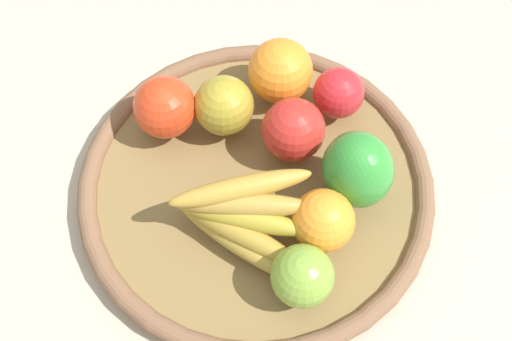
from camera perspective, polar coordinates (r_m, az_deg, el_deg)
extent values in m
plane|color=#BBAB98|center=(0.79, 0.00, -1.98)|extent=(2.40, 2.40, 0.00)
cylinder|color=olive|center=(0.78, 0.00, -1.59)|extent=(0.42, 0.42, 0.02)
torus|color=brown|center=(0.77, 0.00, -1.19)|extent=(0.44, 0.44, 0.02)
sphere|color=red|center=(0.75, 3.60, 3.57)|extent=(0.08, 0.08, 0.08)
ellipsoid|color=#AD8D39|center=(0.71, -1.96, -6.27)|extent=(0.16, 0.05, 0.03)
ellipsoid|color=#AA8731|center=(0.70, -1.75, -5.54)|extent=(0.16, 0.07, 0.03)
ellipsoid|color=#AB942E|center=(0.70, -1.36, -4.22)|extent=(0.15, 0.10, 0.03)
ellipsoid|color=#AF8939|center=(0.69, -1.26, -3.07)|extent=(0.14, 0.13, 0.03)
ellipsoid|color=#B68B36|center=(0.69, -1.38, -1.60)|extent=(0.11, 0.15, 0.03)
sphere|color=orange|center=(0.70, 5.91, -4.72)|extent=(0.09, 0.09, 0.07)
sphere|color=orange|center=(0.80, 2.23, 9.01)|extent=(0.11, 0.11, 0.08)
sphere|color=#A5902C|center=(0.78, -2.93, 5.92)|extent=(0.09, 0.09, 0.07)
ellipsoid|color=green|center=(0.72, 9.20, 0.07)|extent=(0.10, 0.10, 0.10)
sphere|color=red|center=(0.78, -8.28, 5.70)|extent=(0.10, 0.10, 0.08)
sphere|color=#7CA439|center=(0.67, 4.24, -9.52)|extent=(0.07, 0.07, 0.07)
sphere|color=red|center=(0.80, 7.35, 7.11)|extent=(0.07, 0.07, 0.06)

